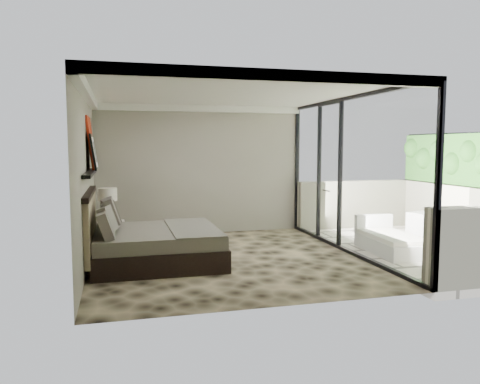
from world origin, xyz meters
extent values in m
plane|color=black|center=(0.00, 0.00, 0.00)|extent=(5.00, 5.00, 0.00)
cube|color=silver|center=(0.00, 0.00, 2.79)|extent=(4.50, 5.00, 0.02)
cube|color=gray|center=(0.00, 2.49, 1.40)|extent=(4.50, 0.02, 2.80)
cube|color=gray|center=(-2.24, 0.00, 1.40)|extent=(0.02, 5.00, 2.80)
cube|color=white|center=(2.25, 0.00, 1.40)|extent=(0.08, 5.00, 2.80)
cube|color=beige|center=(3.75, 0.00, -0.06)|extent=(3.00, 5.00, 0.12)
cube|color=beige|center=(5.10, 0.00, 0.55)|extent=(0.30, 5.00, 1.10)
cube|color=black|center=(-2.18, 0.10, 1.50)|extent=(0.12, 2.20, 0.05)
cube|color=black|center=(-1.15, 0.02, 0.17)|extent=(2.03, 1.93, 0.35)
cube|color=#5F5C4F|center=(-1.15, 0.02, 0.45)|extent=(1.97, 1.87, 0.21)
cube|color=#55534A|center=(-0.57, 0.02, 0.57)|extent=(0.77, 1.91, 0.03)
cube|color=#998261|center=(-2.20, 0.02, 0.68)|extent=(0.08, 2.03, 0.97)
cube|color=black|center=(-1.91, 1.28, 0.25)|extent=(0.58, 0.58, 0.49)
cone|color=black|center=(-1.96, 1.29, 0.61)|extent=(0.20, 0.20, 0.18)
cone|color=black|center=(-1.96, 1.29, 0.79)|extent=(0.20, 0.20, 0.18)
cylinder|color=silver|center=(-1.96, 1.29, 1.03)|extent=(0.34, 0.34, 0.24)
cube|color=#A5430E|center=(-2.19, 0.79, 1.97)|extent=(0.13, 0.90, 0.90)
cube|color=black|center=(-2.14, 0.42, 1.82)|extent=(0.11, 0.50, 0.60)
cube|color=silver|center=(4.45, 0.76, 0.27)|extent=(0.65, 0.65, 0.53)
cube|color=silver|center=(3.00, -0.29, 0.13)|extent=(0.85, 1.55, 0.26)
cube|color=silver|center=(3.00, -0.29, 0.30)|extent=(0.80, 1.45, 0.08)
cube|color=silver|center=(3.05, 0.42, 0.43)|extent=(0.76, 0.16, 0.33)
camera|label=1|loc=(-1.75, -7.65, 1.92)|focal=35.00mm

